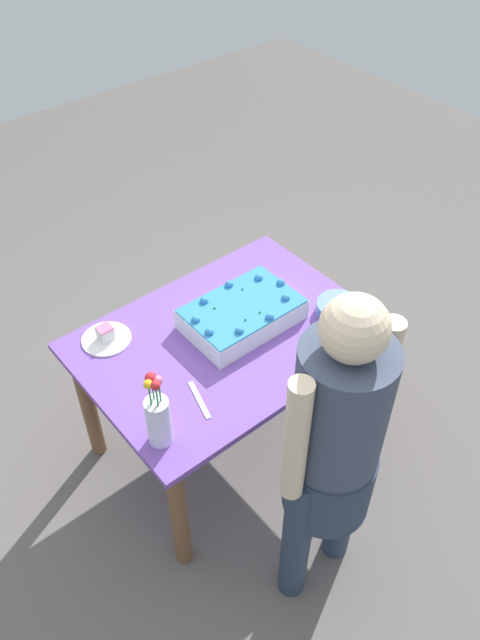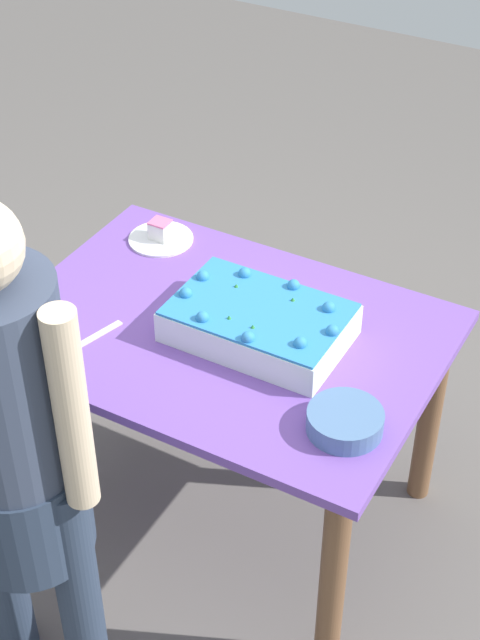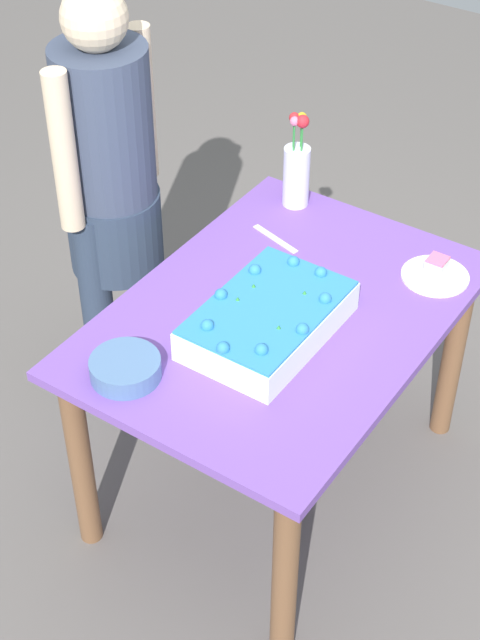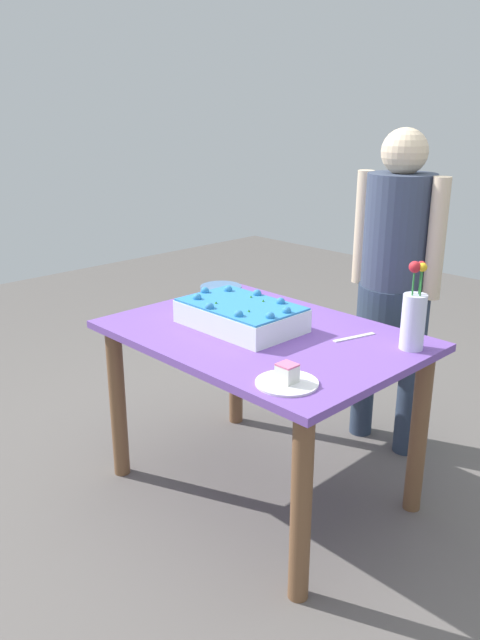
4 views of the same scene
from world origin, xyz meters
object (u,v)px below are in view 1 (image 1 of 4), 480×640
Objects in this scene: flower_vase at (158,417)px; fruit_bowl at (338,308)px; sheet_cake at (242,314)px; serving_plate_with_slice at (106,337)px; cake_knife at (199,400)px; person_standing at (334,446)px.

fruit_bowl is at bearing 3.84° from flower_vase.
fruit_bowl is (0.36, -0.22, -0.02)m from sheet_cake.
sheet_cake reaches higher than serving_plate_with_slice.
cake_knife is (0.10, -0.50, -0.02)m from serving_plate_with_slice.
person_standing is (-0.23, -0.75, 0.08)m from sheet_cake.
serving_plate_with_slice is at bearing 79.11° from flower_vase.
flower_vase reaches higher than fruit_bowl.
person_standing is (-0.59, -0.53, 0.10)m from fruit_bowl.
sheet_cake is 1.44× the size of flower_vase.
person_standing is (0.17, -0.52, 0.13)m from cake_knife.
serving_plate_with_slice is at bearing 150.01° from fruit_bowl.
sheet_cake is 0.79m from person_standing.
fruit_bowl is at bearing -47.81° from person_standing.
person_standing reaches higher than sheet_cake.
cake_knife is (-0.40, -0.23, -0.05)m from sheet_cake.
person_standing is at bearing -106.84° from sheet_cake.
cake_knife is 1.00× the size of fruit_bowl.
sheet_cake reaches higher than cake_knife.
person_standing reaches higher than cake_knife.
person_standing is at bearing -137.81° from fruit_bowl.
cake_knife is 0.76m from fruit_bowl.
serving_plate_with_slice is 1.07× the size of fruit_bowl.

